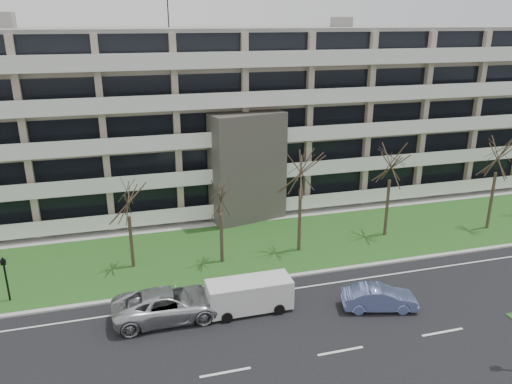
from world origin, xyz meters
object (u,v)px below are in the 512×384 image
object	(u,v)px
blue_sedan	(379,298)
pedestrian_signal	(5,274)
silver_pickup	(169,304)
white_van	(250,293)

from	to	relation	value
blue_sedan	pedestrian_signal	world-z (taller)	pedestrian_signal
pedestrian_signal	silver_pickup	bearing A→B (deg)	-23.01
white_van	pedestrian_signal	bearing A→B (deg)	160.63
blue_sedan	white_van	world-z (taller)	white_van
blue_sedan	pedestrian_signal	size ratio (longest dim) A/B	1.50
silver_pickup	blue_sedan	bearing A→B (deg)	-101.49
blue_sedan	white_van	xyz separation A→B (m)	(-7.22, 1.91, 0.42)
silver_pickup	white_van	distance (m)	4.67
white_van	pedestrian_signal	xyz separation A→B (m)	(-13.64, 4.80, 0.71)
white_van	pedestrian_signal	size ratio (longest dim) A/B	1.69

